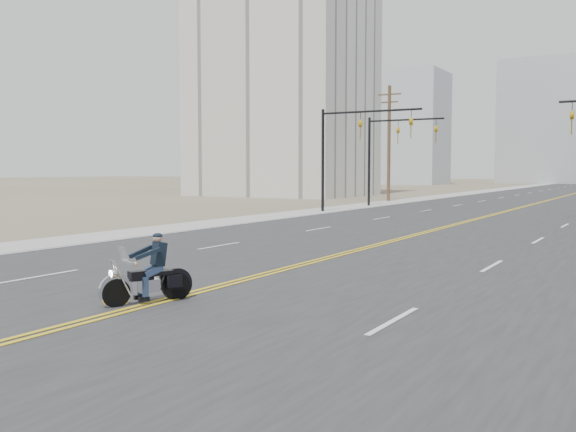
# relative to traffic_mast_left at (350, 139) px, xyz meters

# --- Properties ---
(ground_plane) EXTENTS (400.00, 400.00, 0.00)m
(ground_plane) POSITION_rel_traffic_mast_left_xyz_m (8.98, -32.00, -4.94)
(ground_plane) COLOR #776D56
(ground_plane) RESTS_ON ground
(road) EXTENTS (20.00, 200.00, 0.01)m
(road) POSITION_rel_traffic_mast_left_xyz_m (8.98, 38.00, -4.93)
(road) COLOR #303033
(road) RESTS_ON ground
(sidewalk_left) EXTENTS (3.00, 200.00, 0.01)m
(sidewalk_left) POSITION_rel_traffic_mast_left_xyz_m (-2.52, 38.00, -4.93)
(sidewalk_left) COLOR #A5A5A0
(sidewalk_left) RESTS_ON ground
(traffic_mast_left) EXTENTS (7.10, 0.26, 7.00)m
(traffic_mast_left) POSITION_rel_traffic_mast_left_xyz_m (0.00, 0.00, 0.00)
(traffic_mast_left) COLOR black
(traffic_mast_left) RESTS_ON ground
(traffic_mast_far) EXTENTS (6.10, 0.26, 7.00)m
(traffic_mast_far) POSITION_rel_traffic_mast_left_xyz_m (-0.33, 8.00, -0.06)
(traffic_mast_far) COLOR black
(traffic_mast_far) RESTS_ON ground
(utility_pole_left) EXTENTS (2.20, 0.30, 10.50)m
(utility_pole_left) POSITION_rel_traffic_mast_left_xyz_m (-3.52, 16.00, 0.54)
(utility_pole_left) COLOR brown
(utility_pole_left) RESTS_ON ground
(apartment_block) EXTENTS (18.00, 14.00, 30.00)m
(apartment_block) POSITION_rel_traffic_mast_left_xyz_m (-19.02, 23.00, 10.06)
(apartment_block) COLOR silver
(apartment_block) RESTS_ON ground
(haze_bldg_a) EXTENTS (14.00, 12.00, 22.00)m
(haze_bldg_a) POSITION_rel_traffic_mast_left_xyz_m (-26.02, 83.00, 6.06)
(haze_bldg_a) COLOR #B7BCC6
(haze_bldg_a) RESTS_ON ground
(haze_bldg_d) EXTENTS (20.00, 15.00, 26.00)m
(haze_bldg_d) POSITION_rel_traffic_mast_left_xyz_m (-3.02, 108.00, 8.06)
(haze_bldg_d) COLOR #ADB2B7
(haze_bldg_d) RESTS_ON ground
(haze_bldg_f) EXTENTS (12.00, 12.00, 16.00)m
(haze_bldg_f) POSITION_rel_traffic_mast_left_xyz_m (-41.02, 98.00, 3.06)
(haze_bldg_f) COLOR #ADB2B7
(haze_bldg_f) RESTS_ON ground
(motorcyclist) EXTENTS (1.56, 2.11, 1.51)m
(motorcyclist) POSITION_rel_traffic_mast_left_xyz_m (8.80, -29.10, -4.18)
(motorcyclist) COLOR black
(motorcyclist) RESTS_ON ground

